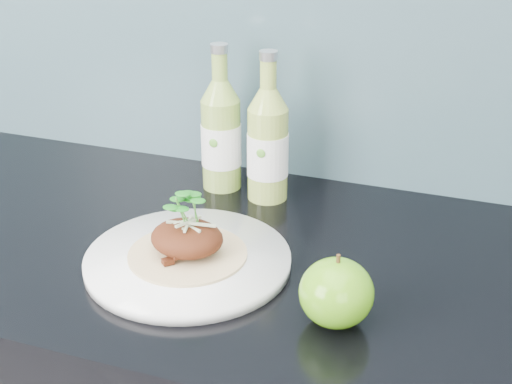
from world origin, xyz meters
TOP-DOWN VIEW (x-y plane):
  - dinner_plate at (-0.03, 1.63)m, footprint 0.38×0.38m
  - pork_taco at (-0.03, 1.63)m, footprint 0.17×0.17m
  - green_apple at (0.20, 1.57)m, footprint 0.12×0.12m
  - cider_bottle_left at (-0.08, 1.89)m, footprint 0.08×0.08m
  - cider_bottle_right at (0.01, 1.87)m, footprint 0.09×0.09m

SIDE VIEW (x-z plane):
  - dinner_plate at x=-0.03m, z-range 0.90..0.92m
  - green_apple at x=0.20m, z-range 0.90..0.99m
  - pork_taco at x=-0.03m, z-range 0.89..1.00m
  - cider_bottle_left at x=-0.08m, z-range 0.87..1.12m
  - cider_bottle_right at x=0.01m, z-range 0.87..1.12m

